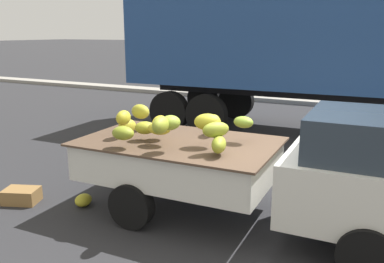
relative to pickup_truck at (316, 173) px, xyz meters
name	(u,v)px	position (x,y,z in m)	size (l,w,h in m)	color
ground	(274,224)	(-0.53, 0.14, -0.89)	(220.00, 220.00, 0.00)	#28282B
curb_strip	(352,105)	(-0.53, 10.25, -0.81)	(80.00, 0.80, 0.16)	gray
pickup_truck	(316,173)	(0.00, 0.00, 0.00)	(5.05, 1.90, 1.70)	silver
semi_trailer	(364,35)	(-0.04, 5.64, 1.65)	(12.09, 3.02, 3.95)	navy
fallen_banana_bunch_near_tailgate	(83,200)	(-3.35, -0.59, -0.80)	(0.30, 0.24, 0.18)	gold
produce_crate	(22,196)	(-4.30, -0.94, -0.77)	(0.52, 0.36, 0.23)	olive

